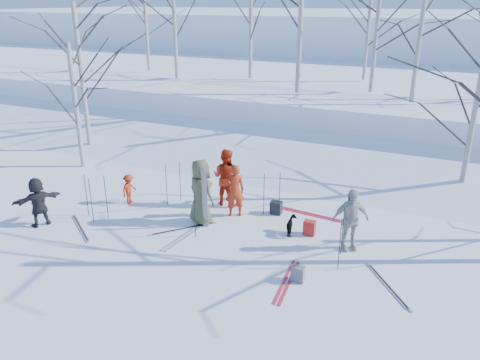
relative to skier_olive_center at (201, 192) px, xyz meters
The scene contains 42 objects.
ground 1.67m from the skier_olive_center, 43.97° to the right, with size 120.00×120.00×0.00m, color white.
snow_ramp 6.19m from the skier_olive_center, 80.80° to the left, with size 70.00×9.50×1.40m, color white.
snow_plateau 16.08m from the skier_olive_center, 86.50° to the left, with size 70.00×18.00×2.20m, color white.
far_hill 37.08m from the skier_olive_center, 88.48° to the left, with size 90.00×30.00×6.00m, color white.
skier_olive_center is the anchor object (origin of this frame).
skier_red_north 1.09m from the skier_olive_center, 51.39° to the left, with size 0.59×0.39×1.63m, color #A9280F.
skier_redor_behind 1.50m from the skier_olive_center, 87.77° to the left, with size 0.89×0.69×1.83m, color #B8260E.
skier_red_seated 2.83m from the skier_olive_center, behind, with size 0.63×0.36×0.97m, color #A9280F.
skier_cream_east 4.25m from the skier_olive_center, ahead, with size 0.99×0.41×1.69m, color beige.
skier_grey_west 4.65m from the skier_olive_center, 153.07° to the right, with size 1.35×0.43×1.45m, color black.
dog 2.75m from the skier_olive_center, ahead, with size 0.27×0.60×0.51m, color black.
upright_ski_left 0.37m from the skier_olive_center, 49.37° to the right, with size 0.07×0.02×1.90m, color silver.
upright_ski_right 0.40m from the skier_olive_center, 40.14° to the right, with size 0.07×0.02×1.90m, color silver.
ski_pair_a 5.65m from the skier_olive_center, 11.17° to the right, with size 1.30×1.64×0.02m, color silver, non-canonical shape.
ski_pair_b 3.94m from the skier_olive_center, 29.67° to the right, with size 0.39×1.91×0.02m, color red, non-canonical shape.
ski_pair_c 1.17m from the skier_olive_center, 114.13° to the right, with size 1.41×1.56×0.02m, color silver, non-canonical shape.
ski_pair_d 3.61m from the skier_olive_center, 148.80° to the right, with size 1.67×1.26×0.02m, color silver, non-canonical shape.
ski_pair_e 3.46m from the skier_olive_center, 33.85° to the left, with size 1.91×0.38×0.02m, color red, non-canonical shape.
ski_pair_f 1.37m from the skier_olive_center, 90.40° to the right, with size 0.37×1.91×0.02m, color silver, non-canonical shape.
ski_pole_a 1.94m from the skier_olive_center, 41.41° to the left, with size 0.02×0.02×1.34m, color black.
ski_pole_b 2.41m from the skier_olive_center, 39.21° to the left, with size 0.02×0.02×1.34m, color black.
ski_pole_c 3.21m from the skier_olive_center, 155.91° to the right, with size 0.02×0.02×1.34m, color black.
ski_pole_d 4.16m from the skier_olive_center, ahead, with size 0.02×0.02×1.34m, color black.
ski_pole_e 4.33m from the skier_olive_center, 10.65° to the right, with size 0.02×0.02×1.34m, color black.
ski_pole_f 1.81m from the skier_olive_center, 141.66° to the left, with size 0.02×0.02×1.34m, color black.
ski_pole_g 0.94m from the skier_olive_center, 71.75° to the right, with size 0.02×0.02×1.34m, color black.
ski_pole_h 1.78m from the skier_olive_center, 157.90° to the left, with size 0.02×0.02×1.34m, color black.
ski_pole_i 2.86m from the skier_olive_center, 160.88° to the right, with size 0.02×0.02×1.34m, color black.
ski_pole_j 3.51m from the skier_olive_center, 162.47° to the right, with size 0.02×0.02×1.34m, color black.
backpack_red 3.24m from the skier_olive_center, 10.75° to the left, with size 0.32×0.22×0.42m, color red.
backpack_grey 4.02m from the skier_olive_center, 26.33° to the right, with size 0.30×0.20×0.38m, color #5C5D64.
backpack_dark 2.43m from the skier_olive_center, 39.90° to the left, with size 0.34×0.24×0.40m, color black.
birch_plateau_a 13.62m from the skier_olive_center, 107.53° to the left, with size 4.58×4.58×5.69m, color silver, non-canonical shape.
birch_plateau_b 11.93m from the skier_olive_center, 76.39° to the left, with size 4.22×4.22×5.17m, color silver, non-canonical shape.
birch_plateau_d 14.93m from the skier_olive_center, 83.31° to the left, with size 3.95×3.95×4.79m, color silver, non-canonical shape.
birch_plateau_e 10.75m from the skier_olive_center, 91.90° to the left, with size 5.91×5.91×7.59m, color silver, non-canonical shape.
birch_plateau_g 13.46m from the skier_olive_center, 124.85° to the left, with size 4.55×4.55×5.64m, color silver, non-canonical shape.
birch_plateau_h 11.13m from the skier_olive_center, 63.99° to the left, with size 4.18×4.18×5.11m, color silver, non-canonical shape.
birch_plateau_i 16.72m from the skier_olive_center, 130.06° to the left, with size 4.54×4.54×5.63m, color silver, non-canonical shape.
birch_edge_a 7.18m from the skier_olive_center, 160.48° to the left, with size 3.89×3.89×4.70m, color silver, non-canonical shape.
birch_edge_d 9.09m from the skier_olive_center, 152.30° to the left, with size 4.83×4.83×6.05m, color silver, non-canonical shape.
birch_edge_e 8.68m from the skier_olive_center, 36.98° to the left, with size 4.10×4.10×5.00m, color silver, non-canonical shape.
Camera 1 is at (5.25, -9.80, 6.14)m, focal length 35.00 mm.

